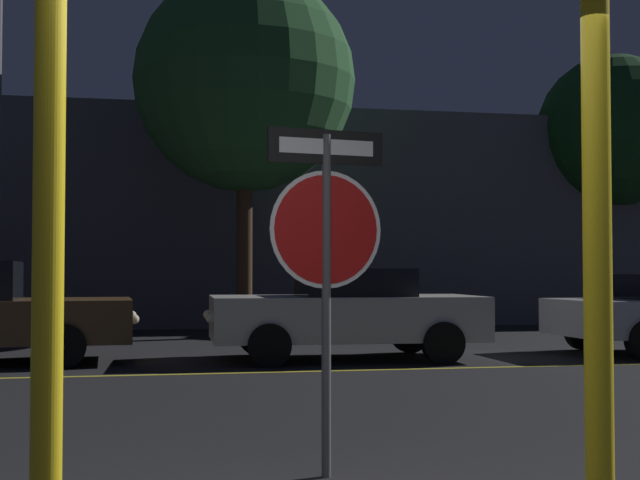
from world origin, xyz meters
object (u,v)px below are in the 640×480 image
at_px(stop_sign, 326,232).
at_px(tree_0, 614,132).
at_px(yellow_pole_right, 598,263).
at_px(yellow_pole_left, 49,152).
at_px(passing_car_3, 346,312).
at_px(tree_1, 245,82).

relative_size(stop_sign, tree_0, 0.33).
relative_size(stop_sign, yellow_pole_right, 0.83).
relative_size(yellow_pole_left, passing_car_3, 0.84).
relative_size(yellow_pole_left, yellow_pole_right, 1.29).
relative_size(passing_car_3, tree_1, 0.56).
height_order(passing_car_3, tree_0, tree_0).
relative_size(stop_sign, passing_car_3, 0.54).
height_order(yellow_pole_right, passing_car_3, yellow_pole_right).
height_order(tree_0, tree_1, tree_1).
xyz_separation_m(yellow_pole_right, passing_car_3, (0.89, 9.09, -0.64)).
distance_m(passing_car_3, tree_0, 12.31).
bearing_deg(stop_sign, yellow_pole_right, -70.73).
bearing_deg(passing_car_3, yellow_pole_left, 163.06).
xyz_separation_m(stop_sign, tree_0, (10.54, 14.97, 3.29)).
height_order(stop_sign, passing_car_3, stop_sign).
bearing_deg(tree_0, yellow_pole_right, -119.89).
bearing_deg(tree_0, tree_1, -163.67).
bearing_deg(passing_car_3, stop_sign, 168.17).
bearing_deg(stop_sign, yellow_pole_left, -132.38).
bearing_deg(yellow_pole_right, stop_sign, 118.09).
relative_size(yellow_pole_right, passing_car_3, 0.65).
bearing_deg(yellow_pole_left, tree_0, 55.05).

